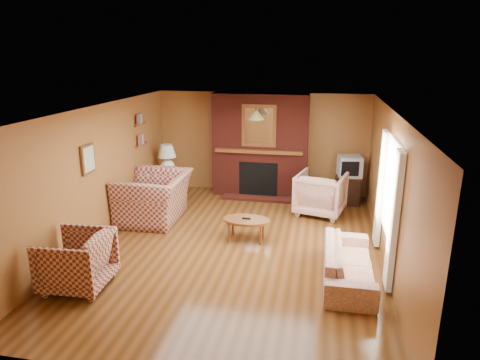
% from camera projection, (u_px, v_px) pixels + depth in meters
% --- Properties ---
extents(floor, '(6.50, 6.50, 0.00)m').
position_uv_depth(floor, '(234.00, 247.00, 7.51)').
color(floor, '#4B2B10').
rests_on(floor, ground).
extents(ceiling, '(6.50, 6.50, 0.00)m').
position_uv_depth(ceiling, '(234.00, 110.00, 6.82)').
color(ceiling, silver).
rests_on(ceiling, wall_back).
extents(wall_back, '(6.50, 0.00, 6.50)m').
position_uv_depth(wall_back, '(262.00, 143.00, 10.22)').
color(wall_back, '#9A5E2F').
rests_on(wall_back, floor).
extents(wall_front, '(6.50, 0.00, 6.50)m').
position_uv_depth(wall_front, '(165.00, 277.00, 4.11)').
color(wall_front, '#9A5E2F').
rests_on(wall_front, floor).
extents(wall_left, '(0.00, 6.50, 6.50)m').
position_uv_depth(wall_left, '(97.00, 174.00, 7.62)').
color(wall_left, '#9A5E2F').
rests_on(wall_left, floor).
extents(wall_right, '(0.00, 6.50, 6.50)m').
position_uv_depth(wall_right, '(390.00, 191.00, 6.71)').
color(wall_right, '#9A5E2F').
rests_on(wall_right, floor).
extents(fireplace, '(2.20, 0.82, 2.40)m').
position_uv_depth(fireplace, '(260.00, 146.00, 9.98)').
color(fireplace, '#531912').
rests_on(fireplace, floor).
extents(window_right, '(0.10, 1.85, 2.00)m').
position_uv_depth(window_right, '(388.00, 199.00, 6.55)').
color(window_right, beige).
rests_on(window_right, wall_right).
extents(bookshelf, '(0.09, 0.55, 0.71)m').
position_uv_depth(bookshelf, '(142.00, 130.00, 9.27)').
color(bookshelf, brown).
rests_on(bookshelf, wall_left).
extents(botanical_print, '(0.05, 0.40, 0.50)m').
position_uv_depth(botanical_print, '(88.00, 159.00, 7.23)').
color(botanical_print, brown).
rests_on(botanical_print, wall_left).
extents(pendant_light, '(0.36, 0.36, 0.48)m').
position_uv_depth(pendant_light, '(256.00, 115.00, 9.10)').
color(pendant_light, black).
rests_on(pendant_light, ceiling).
extents(plaid_loveseat, '(1.32, 1.50, 0.95)m').
position_uv_depth(plaid_loveseat, '(154.00, 197.00, 8.63)').
color(plaid_loveseat, maroon).
rests_on(plaid_loveseat, floor).
extents(plaid_armchair, '(0.95, 0.92, 0.83)m').
position_uv_depth(plaid_armchair, '(77.00, 261.00, 6.12)').
color(plaid_armchair, maroon).
rests_on(plaid_armchair, floor).
extents(floral_sofa, '(0.71, 1.83, 0.53)m').
position_uv_depth(floral_sofa, '(348.00, 263.00, 6.38)').
color(floral_sofa, beige).
rests_on(floral_sofa, floor).
extents(floral_armchair, '(1.16, 1.18, 0.89)m').
position_uv_depth(floral_armchair, '(321.00, 194.00, 8.96)').
color(floral_armchair, beige).
rests_on(floral_armchair, floor).
extents(coffee_table, '(0.86, 0.53, 0.42)m').
position_uv_depth(coffee_table, '(246.00, 222.00, 7.71)').
color(coffee_table, brown).
rests_on(coffee_table, floor).
extents(side_table, '(0.45, 0.45, 0.56)m').
position_uv_depth(side_table, '(169.00, 185.00, 10.12)').
color(side_table, brown).
rests_on(side_table, floor).
extents(table_lamp, '(0.42, 0.42, 0.70)m').
position_uv_depth(table_lamp, '(167.00, 157.00, 9.93)').
color(table_lamp, white).
rests_on(table_lamp, side_table).
extents(tv_stand, '(0.62, 0.57, 0.63)m').
position_uv_depth(tv_stand, '(348.00, 189.00, 9.68)').
color(tv_stand, black).
rests_on(tv_stand, floor).
extents(crt_tv, '(0.56, 0.56, 0.46)m').
position_uv_depth(crt_tv, '(350.00, 166.00, 9.52)').
color(crt_tv, '#AFB1B7').
rests_on(crt_tv, tv_stand).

